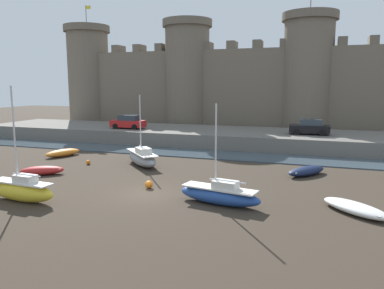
% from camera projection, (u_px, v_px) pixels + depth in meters
% --- Properties ---
extents(ground_plane, '(160.00, 160.00, 0.00)m').
position_uv_depth(ground_plane, '(147.00, 194.00, 23.56)').
color(ground_plane, '#382D23').
extents(water_channel, '(80.00, 4.50, 0.10)m').
position_uv_depth(water_channel, '(209.00, 154.00, 36.64)').
color(water_channel, '#3D4C56').
rests_on(water_channel, ground).
extents(quay_road, '(61.89, 10.00, 1.57)m').
position_uv_depth(quay_road, '(227.00, 137.00, 43.30)').
color(quay_road, '#666059').
rests_on(quay_road, ground).
extents(castle, '(56.95, 7.06, 18.86)m').
position_uv_depth(castle, '(244.00, 82.00, 51.60)').
color(castle, '#706354').
rests_on(castle, ground).
extents(rowboat_foreground_left, '(3.94, 3.75, 0.56)m').
position_uv_depth(rowboat_foreground_left, '(355.00, 208.00, 19.93)').
color(rowboat_foreground_left, silver).
rests_on(rowboat_foreground_left, ground).
extents(rowboat_midflat_centre, '(3.23, 3.75, 0.69)m').
position_uv_depth(rowboat_midflat_centre, '(306.00, 171.00, 28.25)').
color(rowboat_midflat_centre, '#141E3D').
rests_on(rowboat_midflat_centre, ground).
extents(sailboat_near_channel_left, '(4.84, 4.87, 5.96)m').
position_uv_depth(sailboat_near_channel_left, '(142.00, 158.00, 31.77)').
color(sailboat_near_channel_left, gray).
rests_on(sailboat_near_channel_left, ground).
extents(rowboat_foreground_centre, '(3.30, 2.63, 0.67)m').
position_uv_depth(rowboat_foreground_centre, '(42.00, 170.00, 28.45)').
color(rowboat_foreground_centre, red).
rests_on(rowboat_foreground_centre, ground).
extents(sailboat_foreground_right, '(5.15, 2.24, 5.76)m').
position_uv_depth(sailboat_foreground_right, '(220.00, 194.00, 21.40)').
color(sailboat_foreground_right, '#234793').
rests_on(sailboat_foreground_right, ground).
extents(sailboat_midflat_left, '(4.76, 1.51, 6.74)m').
position_uv_depth(sailboat_midflat_left, '(22.00, 190.00, 21.97)').
color(sailboat_midflat_left, yellow).
rests_on(sailboat_midflat_left, ground).
extents(rowboat_near_channel_right, '(2.45, 3.74, 0.68)m').
position_uv_depth(rowboat_near_channel_right, '(63.00, 153.00, 35.79)').
color(rowboat_near_channel_right, orange).
rests_on(rowboat_near_channel_right, ground).
extents(mooring_buoy_mid_mud, '(0.51, 0.51, 0.51)m').
position_uv_depth(mooring_buoy_mid_mud, '(149.00, 184.00, 24.75)').
color(mooring_buoy_mid_mud, orange).
rests_on(mooring_buoy_mid_mud, ground).
extents(mooring_buoy_off_centre, '(0.38, 0.38, 0.38)m').
position_uv_depth(mooring_buoy_off_centre, '(88.00, 162.00, 32.16)').
color(mooring_buoy_off_centre, orange).
rests_on(mooring_buoy_off_centre, ground).
extents(car_quay_centre_west, '(4.11, 1.90, 1.62)m').
position_uv_depth(car_quay_centre_west, '(310.00, 127.00, 39.44)').
color(car_quay_centre_west, black).
rests_on(car_quay_centre_west, quay_road).
extents(car_quay_centre_east, '(4.11, 1.90, 1.62)m').
position_uv_depth(car_quay_centre_east, '(128.00, 122.00, 44.79)').
color(car_quay_centre_east, red).
rests_on(car_quay_centre_east, quay_road).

